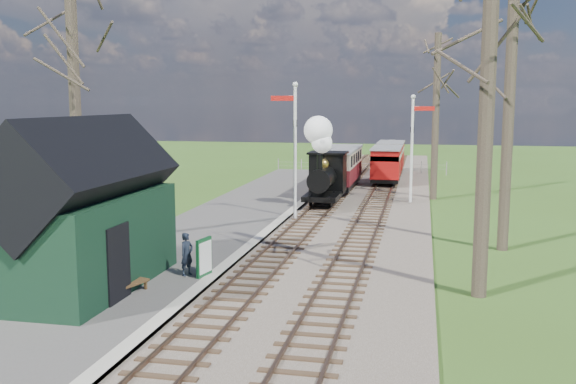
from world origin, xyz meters
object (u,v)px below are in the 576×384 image
at_px(coach, 340,166).
at_px(bench, 121,279).
at_px(semaphore_far, 413,140).
at_px(sign_board, 204,257).
at_px(red_carriage_a, 386,164).
at_px(red_carriage_b, 391,157).
at_px(station_shed, 83,214).
at_px(locomotive, 324,167).
at_px(semaphore_near, 294,141).
at_px(person, 187,254).

height_order(coach, bench, coach).
distance_m(semaphore_far, sign_board, 17.46).
distance_m(coach, sign_board, 20.50).
bearing_deg(bench, coach, 82.41).
xyz_separation_m(coach, sign_board, (-1.41, -20.44, -0.74)).
xyz_separation_m(red_carriage_a, red_carriage_b, (0.00, 5.50, 0.00)).
distance_m(coach, red_carriage_a, 4.30).
bearing_deg(coach, station_shed, -100.97).
xyz_separation_m(station_shed, locomotive, (4.29, 16.11, -0.20)).
relative_size(coach, red_carriage_a, 1.56).
bearing_deg(red_carriage_a, semaphore_far, -76.85).
bearing_deg(sign_board, red_carriage_b, 82.22).
distance_m(sign_board, bench, 2.72).
bearing_deg(locomotive, station_shed, -104.90).
bearing_deg(semaphore_near, coach, 85.68).
height_order(locomotive, red_carriage_b, locomotive).
bearing_deg(bench, red_carriage_a, 77.83).
relative_size(red_carriage_b, bench, 2.85).
distance_m(red_carriage_b, bench, 32.06).
bearing_deg(station_shed, person, 35.99).
bearing_deg(coach, sign_board, -93.95).
height_order(semaphore_near, red_carriage_b, semaphore_near).
bearing_deg(locomotive, sign_board, -95.56).
relative_size(semaphore_far, coach, 0.80).
bearing_deg(bench, semaphore_near, 79.77).
relative_size(station_shed, red_carriage_b, 1.37).
relative_size(semaphore_far, red_carriage_b, 1.25).
distance_m(semaphore_far, coach, 6.32).
bearing_deg(station_shed, sign_board, 31.00).
bearing_deg(red_carriage_b, sign_board, -97.78).
height_order(red_carriage_a, person, red_carriage_a).
distance_m(semaphore_far, red_carriage_b, 13.36).
distance_m(semaphore_near, red_carriage_a, 14.18).
relative_size(semaphore_near, person, 4.81).
bearing_deg(station_shed, semaphore_near, 73.62).
bearing_deg(bench, station_shed, 160.22).
height_order(semaphore_near, person, semaphore_near).
distance_m(station_shed, red_carriage_b, 31.86).
xyz_separation_m(semaphore_near, coach, (0.77, 10.17, -2.11)).
bearing_deg(person, semaphore_near, 18.21).
xyz_separation_m(semaphore_far, bench, (-7.39, -18.46, -2.74)).
distance_m(semaphore_near, person, 10.73).
relative_size(semaphore_near, red_carriage_a, 1.35).
distance_m(semaphore_near, red_carriage_b, 19.52).
bearing_deg(sign_board, semaphore_far, 70.42).
relative_size(coach, person, 5.54).
height_order(semaphore_far, bench, semaphore_far).
distance_m(semaphore_far, locomotive, 4.95).
bearing_deg(sign_board, person, -177.01).
height_order(coach, red_carriage_b, coach).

